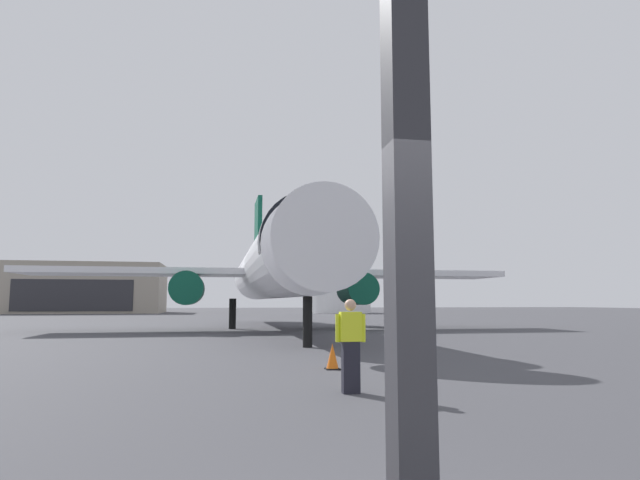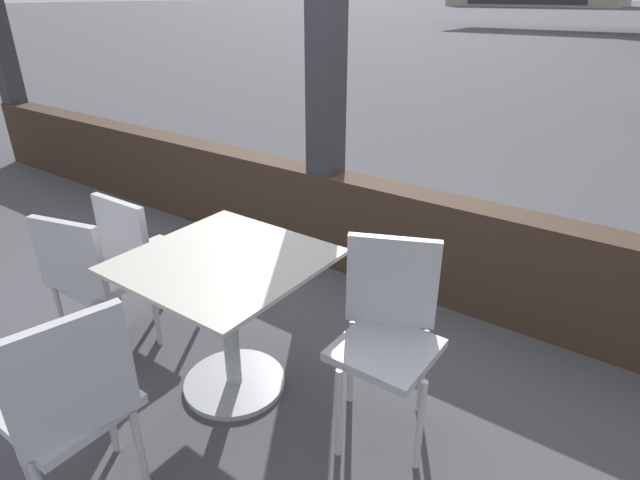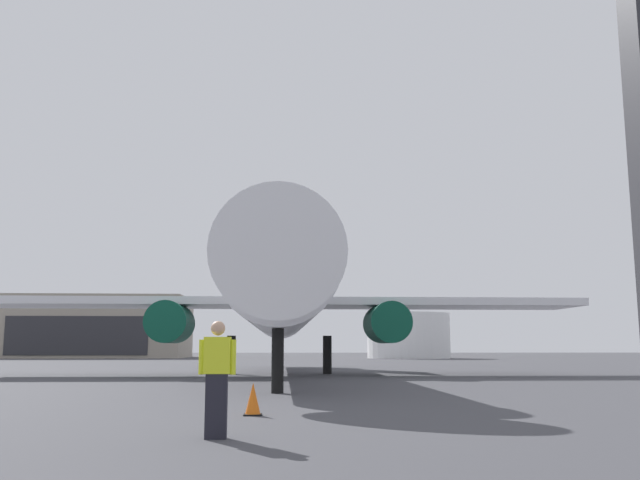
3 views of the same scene
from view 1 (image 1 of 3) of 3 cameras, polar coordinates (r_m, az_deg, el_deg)
name	(u,v)px [view 1 (image 1 of 3)]	position (r m, az deg, el deg)	size (l,w,h in m)	color
ground_plane	(230,323)	(42.60, -9.65, -8.82)	(220.00, 220.00, 0.00)	#424247
window_frame	(410,374)	(2.75, 9.64, -13.94)	(9.00, 0.24, 3.89)	#38281E
airplane	(274,268)	(32.38, -4.93, -2.98)	(29.17, 32.17, 10.62)	silver
ground_crew_worker	(351,344)	(10.17, 3.30, -11.08)	(0.57, 0.22, 1.74)	black
traffic_cone	(332,357)	(13.71, 1.35, -12.44)	(0.36, 0.36, 0.64)	orange
distant_hangar	(84,288)	(88.37, -23.95, -4.77)	(23.05, 12.78, 7.40)	#9E9384
fuel_storage_tank	(339,296)	(81.80, 2.07, -6.00)	(9.64, 9.64, 5.19)	white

